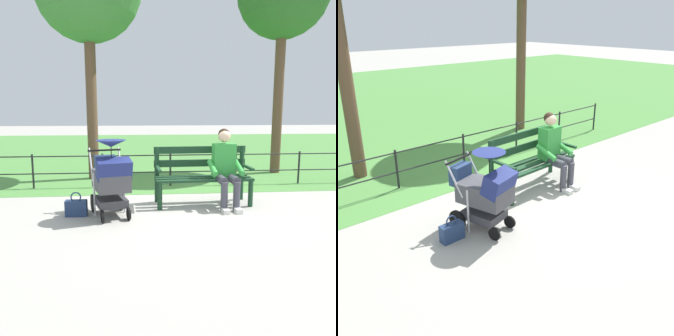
# 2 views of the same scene
# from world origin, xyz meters

# --- Properties ---
(ground_plane) EXTENTS (60.00, 60.00, 0.00)m
(ground_plane) POSITION_xyz_m (0.00, 0.00, 0.00)
(ground_plane) COLOR #ADA89E
(park_bench) EXTENTS (1.62, 0.65, 0.96)m
(park_bench) POSITION_xyz_m (-0.40, -0.12, 0.53)
(park_bench) COLOR #193D23
(park_bench) RESTS_ON ground
(person_on_bench) EXTENTS (0.54, 0.74, 1.28)m
(person_on_bench) POSITION_xyz_m (-0.74, 0.11, 0.68)
(person_on_bench) COLOR #42424C
(person_on_bench) RESTS_ON ground
(stroller) EXTENTS (0.71, 0.98, 1.15)m
(stroller) POSITION_xyz_m (1.08, 0.51, 0.59)
(stroller) COLOR black
(stroller) RESTS_ON ground
(handbag) EXTENTS (0.32, 0.14, 0.37)m
(handbag) POSITION_xyz_m (1.61, 0.45, 0.13)
(handbag) COLOR navy
(handbag) RESTS_ON ground
(park_fence) EXTENTS (8.36, 0.04, 0.70)m
(park_fence) POSITION_xyz_m (-0.29, -1.54, 0.42)
(park_fence) COLOR black
(park_fence) RESTS_ON ground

